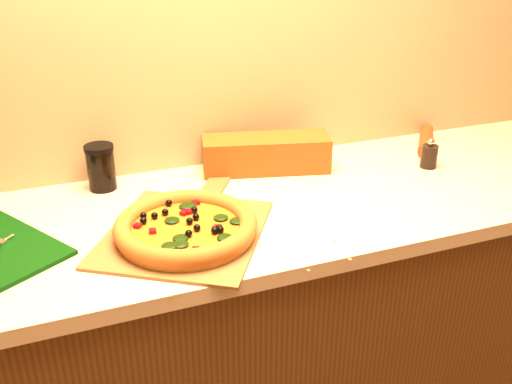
% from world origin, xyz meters
% --- Properties ---
extents(cabinet, '(2.80, 0.65, 0.86)m').
position_xyz_m(cabinet, '(0.00, 1.43, 0.43)').
color(cabinet, '#49290F').
rests_on(cabinet, ground).
extents(countertop, '(2.84, 0.68, 0.04)m').
position_xyz_m(countertop, '(0.00, 1.43, 0.88)').
color(countertop, beige).
rests_on(countertop, cabinet).
extents(pizza_peel, '(0.54, 0.59, 0.01)m').
position_xyz_m(pizza_peel, '(-0.16, 1.34, 0.90)').
color(pizza_peel, brown).
rests_on(pizza_peel, countertop).
extents(pizza, '(0.35, 0.35, 0.05)m').
position_xyz_m(pizza, '(-0.17, 1.31, 0.93)').
color(pizza, '#B9742E').
rests_on(pizza, pizza_peel).
extents(bottle_cap, '(0.03, 0.03, 0.01)m').
position_xyz_m(bottle_cap, '(-0.10, 1.30, 0.90)').
color(bottle_cap, black).
rests_on(bottle_cap, countertop).
extents(pepper_grinder, '(0.05, 0.05, 0.10)m').
position_xyz_m(pepper_grinder, '(0.66, 1.47, 0.94)').
color(pepper_grinder, black).
rests_on(pepper_grinder, countertop).
extents(rolling_pin, '(0.22, 0.27, 0.05)m').
position_xyz_m(rolling_pin, '(0.76, 1.63, 0.92)').
color(rolling_pin, '#613510').
rests_on(rolling_pin, countertop).
extents(bread_bag, '(0.41, 0.22, 0.11)m').
position_xyz_m(bread_bag, '(0.17, 1.64, 0.95)').
color(bread_bag, '#673113').
rests_on(bread_bag, countertop).
extents(dark_jar, '(0.08, 0.08, 0.13)m').
position_xyz_m(dark_jar, '(-0.32, 1.68, 0.97)').
color(dark_jar, black).
rests_on(dark_jar, countertop).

